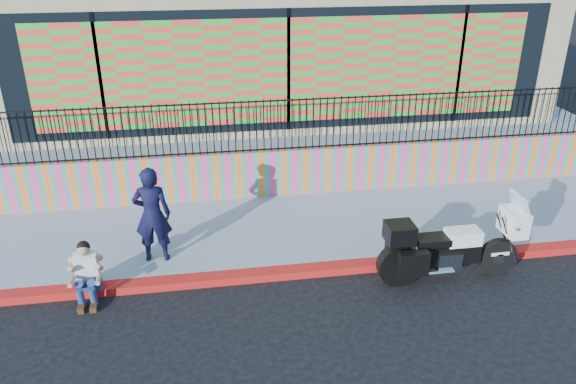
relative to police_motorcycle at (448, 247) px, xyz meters
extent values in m
plane|color=black|center=(-2.14, 0.54, -0.68)|extent=(90.00, 90.00, 0.00)
cube|color=#AC0C1B|center=(-2.14, 0.54, -0.60)|extent=(16.00, 0.30, 0.15)
cube|color=gray|center=(-2.14, 2.19, -0.60)|extent=(16.00, 3.00, 0.15)
cube|color=#FB4285|center=(-2.14, 3.79, 0.02)|extent=(16.00, 0.20, 1.10)
cube|color=gray|center=(-2.14, 8.89, -0.05)|extent=(16.00, 10.00, 1.25)
cube|color=tan|center=(-2.14, 8.69, 2.57)|extent=(14.00, 8.00, 4.00)
cube|color=black|center=(-2.14, 4.67, 2.17)|extent=(12.60, 0.04, 2.80)
cube|color=#E94733|center=(-2.14, 4.64, 2.17)|extent=(11.48, 0.02, 2.40)
cylinder|color=black|center=(0.99, 0.00, -0.31)|extent=(0.73, 0.15, 0.73)
cylinder|color=black|center=(-0.88, 0.00, -0.31)|extent=(0.73, 0.15, 0.73)
cube|color=black|center=(0.05, 0.00, -0.13)|extent=(1.05, 0.31, 0.37)
cube|color=silver|center=(0.00, 0.00, -0.24)|extent=(0.44, 0.37, 0.33)
cube|color=white|center=(0.25, 0.00, 0.18)|extent=(0.61, 0.35, 0.26)
cube|color=black|center=(-0.33, 0.00, 0.16)|extent=(0.61, 0.37, 0.13)
cube|color=white|center=(1.18, 0.00, 0.40)|extent=(0.33, 0.57, 0.46)
cube|color=silver|center=(1.23, 0.00, 0.75)|extent=(0.20, 0.51, 0.37)
cube|color=black|center=(-0.94, 0.00, 0.37)|extent=(0.48, 0.46, 0.33)
cube|color=black|center=(-0.77, -0.33, -0.07)|extent=(0.53, 0.20, 0.44)
cube|color=black|center=(-0.77, 0.33, -0.07)|extent=(0.53, 0.20, 0.44)
cube|color=white|center=(0.99, 0.00, -0.20)|extent=(0.35, 0.18, 0.07)
imported|color=black|center=(-5.20, 1.30, 0.40)|extent=(0.71, 0.49, 1.86)
cube|color=navy|center=(-6.30, 0.52, -0.44)|extent=(0.36, 0.28, 0.18)
cube|color=white|center=(-6.30, 0.48, -0.09)|extent=(0.38, 0.27, 0.54)
sphere|color=tan|center=(-6.30, 0.44, 0.27)|extent=(0.21, 0.21, 0.21)
cube|color=#472814|center=(-6.40, 0.08, -0.63)|extent=(0.11, 0.26, 0.10)
cube|color=#472814|center=(-6.20, 0.08, -0.63)|extent=(0.11, 0.26, 0.10)
camera|label=1|loc=(-4.21, -8.09, 5.09)|focal=35.00mm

